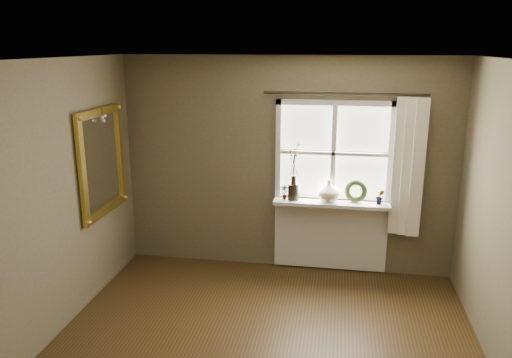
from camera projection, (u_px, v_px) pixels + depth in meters
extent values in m
plane|color=silver|center=(255.00, 62.00, 3.52)|extent=(4.50, 4.50, 0.00)
cube|color=brown|center=(287.00, 165.00, 6.05)|extent=(4.00, 0.10, 2.60)
cube|color=brown|center=(15.00, 219.00, 4.19)|extent=(0.10, 4.50, 2.60)
cube|color=silver|center=(331.00, 201.00, 5.99)|extent=(1.36, 0.06, 0.06)
cube|color=silver|center=(335.00, 103.00, 5.68)|extent=(1.36, 0.06, 0.06)
cube|color=silver|center=(278.00, 152.00, 5.94)|extent=(0.06, 0.06, 1.24)
cube|color=silver|center=(390.00, 155.00, 5.73)|extent=(0.06, 0.06, 1.24)
cube|color=silver|center=(333.00, 153.00, 5.83)|extent=(1.24, 0.05, 0.04)
cube|color=silver|center=(333.00, 153.00, 5.83)|extent=(0.04, 0.05, 1.12)
cube|color=white|center=(306.00, 127.00, 5.83)|extent=(0.59, 0.01, 0.53)
cube|color=white|center=(363.00, 129.00, 5.73)|extent=(0.59, 0.01, 0.53)
cube|color=white|center=(305.00, 176.00, 5.99)|extent=(0.59, 0.01, 0.53)
cube|color=white|center=(360.00, 178.00, 5.88)|extent=(0.59, 0.01, 0.53)
cube|color=silver|center=(331.00, 203.00, 5.89)|extent=(1.36, 0.26, 0.04)
cube|color=silver|center=(330.00, 235.00, 6.11)|extent=(1.36, 0.04, 0.88)
cylinder|color=black|center=(293.00, 192.00, 5.93)|extent=(0.17, 0.17, 0.20)
imported|color=silver|center=(329.00, 191.00, 5.86)|extent=(0.33, 0.33, 0.26)
torus|color=#2C411D|center=(356.00, 194.00, 5.85)|extent=(0.29, 0.18, 0.28)
imported|color=#2C411D|center=(284.00, 192.00, 5.95)|extent=(0.10, 0.07, 0.18)
imported|color=#2C411D|center=(380.00, 197.00, 5.77)|extent=(0.10, 0.08, 0.18)
cube|color=white|center=(408.00, 168.00, 5.64)|extent=(0.36, 0.12, 1.59)
cylinder|color=black|center=(345.00, 94.00, 5.59)|extent=(1.84, 0.03, 0.03)
cube|color=white|center=(102.00, 162.00, 5.51)|extent=(0.02, 0.83, 1.02)
cube|color=#B19334|center=(99.00, 112.00, 5.37)|extent=(0.05, 1.00, 0.09)
cube|color=#B19334|center=(107.00, 209.00, 5.66)|extent=(0.05, 1.00, 0.09)
cube|color=#B19334|center=(82.00, 172.00, 5.08)|extent=(0.05, 0.09, 1.02)
cube|color=#B19334|center=(120.00, 153.00, 5.94)|extent=(0.05, 0.09, 1.02)
sphere|color=silver|center=(102.00, 118.00, 5.34)|extent=(0.04, 0.04, 0.04)
sphere|color=silver|center=(104.00, 121.00, 5.38)|extent=(0.04, 0.04, 0.04)
sphere|color=silver|center=(105.00, 116.00, 5.40)|extent=(0.04, 0.04, 0.04)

